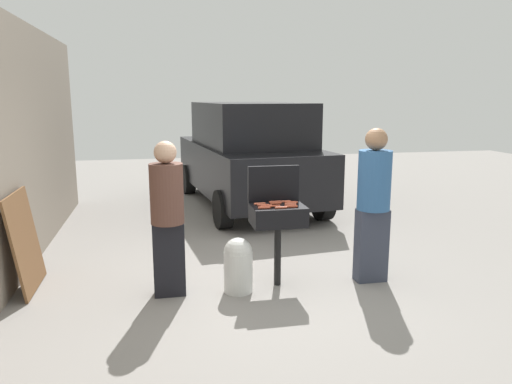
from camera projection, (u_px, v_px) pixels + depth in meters
The scene contains 24 objects.
ground_plane at pixel (262, 286), 5.57m from camera, with size 24.00×24.00×0.00m, color gray.
house_wall_side at pixel (6, 148), 5.67m from camera, with size 0.24×8.00×3.09m, color gray.
bbq_grill at pixel (278, 218), 5.46m from camera, with size 0.60×0.44×0.94m.
grill_lid_open at pixel (274, 184), 5.60m from camera, with size 0.60×0.05×0.42m, color black.
hot_dog_0 at pixel (290, 202), 5.54m from camera, with size 0.03×0.03×0.13m, color #AD4228.
hot_dog_1 at pixel (292, 203), 5.52m from camera, with size 0.03×0.03×0.13m, color #AD4228.
hot_dog_2 at pixel (260, 204), 5.47m from camera, with size 0.03×0.03×0.13m, color #C6593D.
hot_dog_3 at pixel (290, 205), 5.38m from camera, with size 0.03×0.03×0.13m, color #B74C33.
hot_dog_4 at pixel (276, 203), 5.49m from camera, with size 0.03×0.03×0.13m, color #AD4228.
hot_dog_5 at pixel (264, 208), 5.27m from camera, with size 0.03×0.03×0.13m, color #B74C33.
hot_dog_6 at pixel (266, 206), 5.37m from camera, with size 0.03×0.03×0.13m, color #B74C33.
hot_dog_7 at pixel (285, 201), 5.59m from camera, with size 0.03×0.03×0.13m, color #C6593D.
hot_dog_8 at pixel (290, 204), 5.46m from camera, with size 0.03×0.03×0.13m, color #C6593D.
hot_dog_9 at pixel (292, 207), 5.33m from camera, with size 0.03×0.03×0.13m, color #AD4228.
hot_dog_10 at pixel (265, 207), 5.30m from camera, with size 0.03×0.03×0.13m, color #AD4228.
hot_dog_11 at pixel (281, 208), 5.28m from camera, with size 0.03×0.03×0.13m, color #C6593D.
hot_dog_12 at pixel (275, 202), 5.56m from camera, with size 0.03×0.03×0.13m, color #B74C33.
hot_dog_13 at pixel (263, 205), 5.40m from camera, with size 0.03×0.03×0.13m, color #B74C33.
hot_dog_14 at pixel (274, 206), 5.35m from camera, with size 0.03×0.03×0.13m, color #AD4228.
propane_tank at pixel (238, 264), 5.35m from camera, with size 0.32×0.32×0.62m.
person_left at pixel (167, 213), 5.15m from camera, with size 0.35×0.35×1.69m.
person_right at pixel (373, 200), 5.55m from camera, with size 0.38×0.38×1.79m.
parked_minivan at pixel (248, 154), 9.46m from camera, with size 2.44×4.59×2.02m.
leaning_board at pixel (25, 242), 5.38m from camera, with size 0.03×0.90×1.11m, color brown.
Camera 1 is at (-1.12, -5.14, 2.14)m, focal length 34.04 mm.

